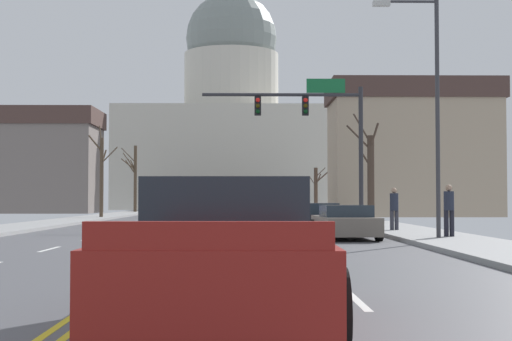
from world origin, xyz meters
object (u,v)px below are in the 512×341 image
(pickup_truck_near_04, at_px, (225,257))
(sedan_oncoming_03, at_px, (173,207))
(street_lamp_right, at_px, (429,95))
(sedan_oncoming_00, at_px, (185,212))
(sedan_near_01, at_px, (345,223))
(sedan_near_03, at_px, (245,242))
(sedan_near_02, at_px, (243,230))
(pedestrian_01, at_px, (449,208))
(sedan_oncoming_02, at_px, (207,207))
(sedan_oncoming_01, at_px, (196,210))
(pedestrian_00, at_px, (394,207))
(signal_gantry, at_px, (317,121))
(sedan_near_00, at_px, (318,218))

(pickup_truck_near_04, relative_size, sedan_oncoming_03, 1.30)
(street_lamp_right, distance_m, sedan_oncoming_00, 21.50)
(sedan_near_01, xyz_separation_m, sedan_near_03, (-3.47, -11.51, 0.01))
(sedan_near_02, height_order, pedestrian_01, pedestrian_01)
(sedan_oncoming_02, bearing_deg, sedan_oncoming_00, -89.94)
(sedan_oncoming_01, distance_m, sedan_oncoming_02, 13.57)
(sedan_oncoming_03, height_order, pedestrian_00, pedestrian_00)
(signal_gantry, distance_m, sedan_near_00, 6.47)
(street_lamp_right, height_order, sedan_oncoming_03, street_lamp_right)
(sedan_oncoming_00, xyz_separation_m, pedestrian_00, (9.47, -13.02, 0.47))
(sedan_near_00, height_order, sedan_oncoming_03, sedan_near_00)
(sedan_near_01, relative_size, pedestrian_00, 2.60)
(sedan_near_00, distance_m, pedestrian_01, 8.06)
(signal_gantry, distance_m, pedestrian_00, 8.10)
(sedan_oncoming_01, bearing_deg, pedestrian_01, -70.34)
(sedan_near_02, xyz_separation_m, sedan_oncoming_00, (-3.42, 22.58, 0.04))
(signal_gantry, height_order, sedan_oncoming_02, signal_gantry)
(signal_gantry, distance_m, sedan_near_03, 22.74)
(street_lamp_right, relative_size, sedan_near_00, 1.76)
(sedan_oncoming_00, bearing_deg, pedestrian_01, -60.44)
(sedan_near_03, distance_m, pedestrian_00, 16.60)
(sedan_near_01, height_order, sedan_near_02, sedan_near_02)
(street_lamp_right, height_order, sedan_oncoming_02, street_lamp_right)
(sedan_near_01, height_order, sedan_oncoming_03, sedan_near_01)
(sedan_near_03, bearing_deg, pedestrian_01, 56.70)
(sedan_near_00, height_order, pedestrian_01, pedestrian_01)
(street_lamp_right, height_order, sedan_near_00, street_lamp_right)
(pickup_truck_near_04, bearing_deg, sedan_oncoming_02, 93.20)
(sedan_near_00, bearing_deg, signal_gantry, 85.08)
(sedan_oncoming_01, bearing_deg, pickup_truck_near_04, -85.72)
(sedan_near_01, relative_size, sedan_oncoming_01, 1.02)
(sedan_oncoming_00, xyz_separation_m, sedan_oncoming_02, (-0.03, 24.58, -0.03))
(sedan_near_01, distance_m, pickup_truck_near_04, 17.82)
(street_lamp_right, bearing_deg, pedestrian_00, 90.05)
(sedan_near_02, bearing_deg, pedestrian_00, 57.66)
(sedan_near_00, xyz_separation_m, sedan_oncoming_01, (-6.73, 21.99, -0.00))
(sedan_near_01, bearing_deg, sedan_near_02, -122.33)
(sedan_oncoming_03, relative_size, pedestrian_00, 2.56)
(pedestrian_00, bearing_deg, sedan_oncoming_03, 106.16)
(signal_gantry, relative_size, pedestrian_00, 4.67)
(sedan_near_00, xyz_separation_m, sedan_oncoming_00, (-6.60, 10.99, 0.04))
(street_lamp_right, xyz_separation_m, sedan_oncoming_00, (-9.48, 18.84, -4.18))
(sedan_near_02, height_order, sedan_near_03, sedan_near_03)
(sedan_oncoming_02, bearing_deg, sedan_oncoming_01, -90.42)
(signal_gantry, bearing_deg, street_lamp_right, -78.58)
(sedan_near_03, distance_m, pickup_truck_near_04, 5.94)
(pedestrian_01, bearing_deg, sedan_near_01, 160.88)
(sedan_near_00, distance_m, sedan_oncoming_03, 45.35)
(sedan_oncoming_03, bearing_deg, pickup_truck_near_04, -83.94)
(sedan_near_03, height_order, pickup_truck_near_04, pickup_truck_near_04)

